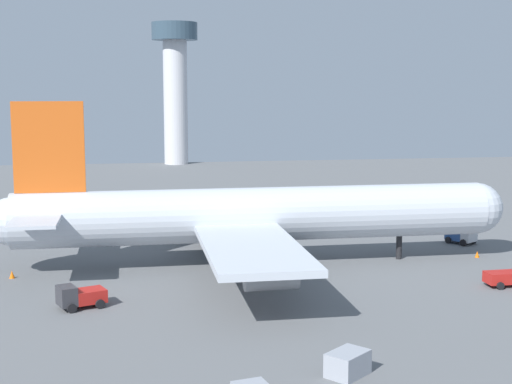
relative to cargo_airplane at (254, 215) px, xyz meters
The scene contains 10 objects.
ground_plane 5.85m from the cargo_airplane, ahead, with size 241.13×241.13×0.00m, color slate.
cargo_airplane is the anchor object (origin of this frame).
catering_truck 24.19m from the cargo_airplane, 143.16° to the right, with size 4.86×3.83×2.25m.
cargo_loader 47.54m from the cargo_airplane, 42.06° to the left, with size 4.78×4.49×2.36m.
pushback_tractor 28.70m from the cargo_airplane, 29.12° to the right, with size 4.94×2.59×2.16m.
baggage_tug 30.18m from the cargo_airplane, 13.48° to the left, with size 3.94×4.27×2.30m.
cargo_container_fore 34.75m from the cargo_airplane, 88.30° to the right, with size 3.72×3.60×1.76m.
safety_cone_nose 27.86m from the cargo_airplane, ahead, with size 0.54×0.54×0.77m, color orange.
safety_cone_tail 27.54m from the cargo_airplane, behind, with size 0.59×0.59×0.84m, color orange.
control_tower 118.17m from the cargo_airplane, 90.82° to the left, with size 12.05×12.05×37.31m.
Camera 1 is at (-14.25, -83.83, 20.56)m, focal length 52.41 mm.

